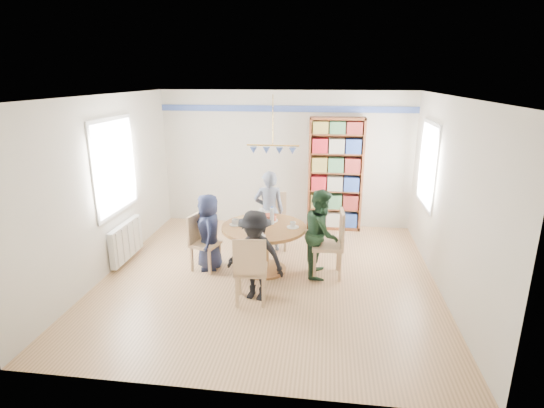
% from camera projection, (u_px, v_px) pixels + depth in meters
% --- Properties ---
extents(ground, '(5.00, 5.00, 0.00)m').
position_uv_depth(ground, '(269.00, 277.00, 6.52)').
color(ground, tan).
extents(room_shell, '(5.00, 5.00, 5.00)m').
position_uv_depth(room_shell, '(260.00, 160.00, 6.89)').
color(room_shell, white).
rests_on(room_shell, ground).
extents(radiator, '(0.12, 1.00, 0.60)m').
position_uv_depth(radiator, '(126.00, 241.00, 7.00)').
color(radiator, silver).
rests_on(radiator, ground).
extents(dining_table, '(1.30, 1.30, 0.75)m').
position_uv_depth(dining_table, '(264.00, 238.00, 6.56)').
color(dining_table, brown).
rests_on(dining_table, ground).
extents(chair_left, '(0.49, 0.49, 0.89)m').
position_uv_depth(chair_left, '(201.00, 239.00, 6.67)').
color(chair_left, tan).
rests_on(chair_left, ground).
extents(chair_right, '(0.48, 0.48, 1.04)m').
position_uv_depth(chair_right, '(333.00, 241.00, 6.40)').
color(chair_right, tan).
rests_on(chair_right, ground).
extents(chair_far, '(0.50, 0.50, 0.98)m').
position_uv_depth(chair_far, '(274.00, 218.00, 7.55)').
color(chair_far, tan).
rests_on(chair_far, ground).
extents(chair_near, '(0.47, 0.47, 0.97)m').
position_uv_depth(chair_near, '(250.00, 267.00, 5.60)').
color(chair_near, tan).
rests_on(chair_near, ground).
extents(person_left, '(0.57, 0.70, 1.22)m').
position_uv_depth(person_left, '(209.00, 232.00, 6.66)').
color(person_left, '#1A203A').
rests_on(person_left, ground).
extents(person_right, '(0.54, 0.68, 1.36)m').
position_uv_depth(person_right, '(321.00, 233.00, 6.42)').
color(person_right, '#18301D').
rests_on(person_right, ground).
extents(person_far, '(0.57, 0.43, 1.43)m').
position_uv_depth(person_far, '(269.00, 211.00, 7.35)').
color(person_far, gray).
rests_on(person_far, ground).
extents(person_near, '(0.91, 0.65, 1.27)m').
position_uv_depth(person_near, '(255.00, 256.00, 5.72)').
color(person_near, black).
rests_on(person_near, ground).
extents(bookshelf, '(1.05, 0.32, 2.21)m').
position_uv_depth(bookshelf, '(335.00, 175.00, 8.30)').
color(bookshelf, brown).
rests_on(bookshelf, ground).
extents(tableware, '(1.08, 1.08, 0.28)m').
position_uv_depth(tableware, '(263.00, 222.00, 6.52)').
color(tableware, white).
rests_on(tableware, dining_table).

